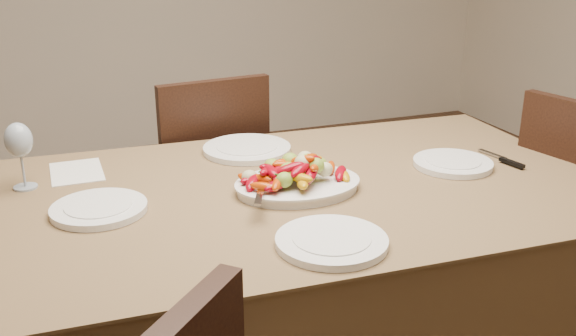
% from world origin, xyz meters
% --- Properties ---
extents(dining_table, '(1.88, 1.12, 0.76)m').
position_xyz_m(dining_table, '(-0.15, 0.14, 0.38)').
color(dining_table, brown).
rests_on(dining_table, ground).
extents(chair_far, '(0.47, 0.47, 0.95)m').
position_xyz_m(chair_far, '(-0.23, 0.93, 0.47)').
color(chair_far, black).
rests_on(chair_far, ground).
extents(serving_platter, '(0.36, 0.27, 0.02)m').
position_xyz_m(serving_platter, '(-0.13, 0.11, 0.77)').
color(serving_platter, white).
rests_on(serving_platter, dining_table).
extents(roasted_vegetables, '(0.29, 0.20, 0.09)m').
position_xyz_m(roasted_vegetables, '(-0.13, 0.11, 0.83)').
color(roasted_vegetables, maroon).
rests_on(roasted_vegetables, serving_platter).
extents(serving_spoon, '(0.28, 0.16, 0.03)m').
position_xyz_m(serving_spoon, '(-0.20, 0.07, 0.81)').
color(serving_spoon, '#9EA0A8').
rests_on(serving_spoon, serving_platter).
extents(plate_left, '(0.25, 0.25, 0.02)m').
position_xyz_m(plate_left, '(-0.67, 0.16, 0.77)').
color(plate_left, white).
rests_on(plate_left, dining_table).
extents(plate_right, '(0.24, 0.24, 0.02)m').
position_xyz_m(plate_right, '(0.39, 0.12, 0.77)').
color(plate_right, white).
rests_on(plate_right, dining_table).
extents(plate_far, '(0.29, 0.29, 0.02)m').
position_xyz_m(plate_far, '(-0.16, 0.49, 0.77)').
color(plate_far, white).
rests_on(plate_far, dining_table).
extents(plate_near, '(0.26, 0.26, 0.02)m').
position_xyz_m(plate_near, '(-0.18, -0.23, 0.77)').
color(plate_near, white).
rests_on(plate_near, dining_table).
extents(wine_glass, '(0.08, 0.08, 0.20)m').
position_xyz_m(wine_glass, '(-0.85, 0.40, 0.86)').
color(wine_glass, '#8C99A5').
rests_on(wine_glass, dining_table).
extents(menu_card, '(0.15, 0.21, 0.00)m').
position_xyz_m(menu_card, '(-0.71, 0.49, 0.76)').
color(menu_card, silver).
rests_on(menu_card, dining_table).
extents(table_knife, '(0.06, 0.20, 0.01)m').
position_xyz_m(table_knife, '(0.57, 0.10, 0.76)').
color(table_knife, '#9EA0A8').
rests_on(table_knife, dining_table).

